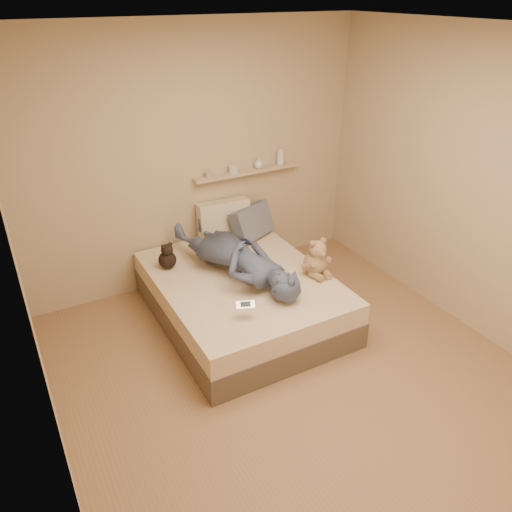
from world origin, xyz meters
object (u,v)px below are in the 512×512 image
teddy_bear (317,260)px  wall_shelf (247,172)px  pillow_grey (252,222)px  bed (242,297)px  game_console (246,305)px  pillow_cream (224,220)px  person (236,256)px  dark_plush (167,257)px

teddy_bear → wall_shelf: size_ratio=0.31×
pillow_grey → wall_shelf: size_ratio=0.42×
wall_shelf → bed: bearing=-121.2°
game_console → pillow_cream: size_ratio=0.30×
teddy_bear → pillow_grey: (-0.14, 0.98, 0.02)m
game_console → pillow_cream: bearing=70.8°
teddy_bear → person: size_ratio=0.24×
game_console → dark_plush: bearing=103.6°
game_console → pillow_grey: (0.76, 1.30, 0.04)m
bed → person: 0.42m
game_console → pillow_cream: (0.50, 1.44, 0.07)m
teddy_bear → pillow_grey: teddy_bear is taller
bed → game_console: bearing=-114.4°
bed → game_console: game_console is taller
game_console → bed: bearing=65.6°
teddy_bear → wall_shelf: 1.30m
pillow_grey → bed: bearing=-125.1°
wall_shelf → teddy_bear: bearing=-86.2°
bed → teddy_bear: (0.63, -0.29, 0.38)m
pillow_cream → person: size_ratio=0.36×
person → wall_shelf: wall_shelf is taller
game_console → person: (0.26, 0.68, 0.05)m
bed → pillow_cream: (0.23, 0.83, 0.43)m
bed → teddy_bear: teddy_bear is taller
bed → wall_shelf: bearing=58.8°
bed → pillow_grey: size_ratio=3.80×
bed → person: (-0.01, 0.08, 0.41)m
bed → pillow_cream: bearing=74.8°
game_console → wall_shelf: (0.82, 1.51, 0.52)m
game_console → pillow_cream: pillow_cream is taller
teddy_bear → pillow_grey: 0.99m
teddy_bear → pillow_cream: 1.20m
dark_plush → person: size_ratio=0.17×
game_console → person: 0.73m
wall_shelf → pillow_cream: bearing=-166.3°
bed → pillow_cream: 0.96m
teddy_bear → wall_shelf: bearing=93.8°
pillow_cream → bed: bearing=-105.2°
teddy_bear → dark_plush: 1.40m
pillow_cream → pillow_grey: pillow_cream is taller
bed → pillow_grey: bearing=54.9°
teddy_bear → pillow_cream: (-0.40, 1.12, 0.05)m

